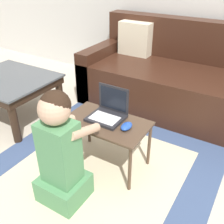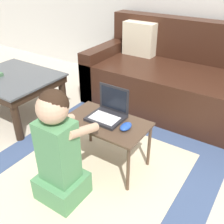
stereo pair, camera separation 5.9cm
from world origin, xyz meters
name	(u,v)px [view 1 (the left image)]	position (x,y,z in m)	size (l,w,h in m)	color
ground_plane	(106,169)	(0.00, 0.00, 0.00)	(16.00, 16.00, 0.00)	beige
area_rug	(91,180)	(-0.03, -0.15, 0.00)	(1.63, 1.96, 0.01)	#3D517A
couch	(182,81)	(0.14, 1.25, 0.30)	(2.03, 0.88, 0.87)	#381E14
coffee_table	(10,84)	(-1.21, 0.19, 0.36)	(0.82, 0.69, 0.43)	#4C5156
laptop_desk	(107,127)	(-0.03, 0.07, 0.34)	(0.61, 0.36, 0.39)	#4C3828
laptop	(108,113)	(-0.05, 0.12, 0.43)	(0.25, 0.21, 0.22)	#232328
computer_mouse	(126,126)	(0.13, 0.06, 0.41)	(0.07, 0.11, 0.04)	#234CB2
person_seated	(61,152)	(-0.09, -0.36, 0.38)	(0.29, 0.40, 0.79)	#518E5B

